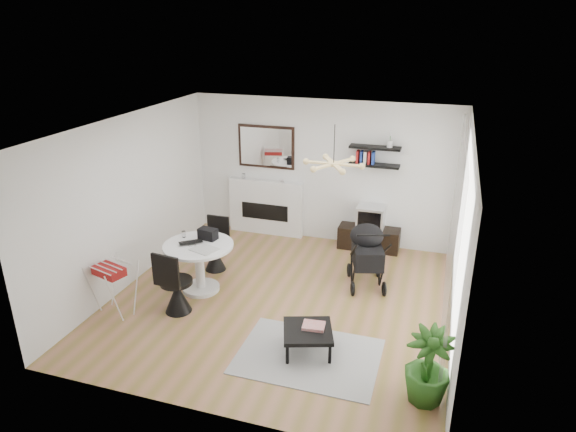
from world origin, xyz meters
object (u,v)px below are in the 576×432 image
(tv_console, at_px, (369,238))
(coffee_table, at_px, (308,332))
(stroller, at_px, (367,257))
(potted_plant, at_px, (428,366))
(crt_tv, at_px, (371,217))
(drying_rack, at_px, (114,288))
(dining_table, at_px, (199,260))
(fireplace, at_px, (266,201))

(tv_console, relative_size, coffee_table, 1.43)
(stroller, bearing_deg, potted_plant, -83.06)
(crt_tv, height_order, drying_rack, crt_tv)
(tv_console, bearing_deg, stroller, -82.70)
(dining_table, distance_m, drying_rack, 1.32)
(tv_console, distance_m, stroller, 1.37)
(crt_tv, xyz_separation_m, potted_plant, (1.26, -3.85, -0.17))
(potted_plant, bearing_deg, fireplace, 130.08)
(crt_tv, xyz_separation_m, coffee_table, (-0.25, -3.38, -0.34))
(fireplace, xyz_separation_m, drying_rack, (-1.08, -3.47, -0.27))
(tv_console, height_order, stroller, stroller)
(coffee_table, bearing_deg, stroller, 78.75)
(drying_rack, bearing_deg, tv_console, 63.10)
(tv_console, xyz_separation_m, coffee_table, (-0.24, -3.38, 0.08))
(tv_console, relative_size, dining_table, 1.03)
(fireplace, xyz_separation_m, dining_table, (-0.21, -2.48, -0.16))
(tv_console, height_order, potted_plant, potted_plant)
(tv_console, relative_size, drying_rack, 1.42)
(fireplace, bearing_deg, tv_console, -3.57)
(tv_console, xyz_separation_m, drying_rack, (-3.16, -3.34, 0.21))
(tv_console, bearing_deg, dining_table, -134.11)
(coffee_table, distance_m, potted_plant, 1.59)
(drying_rack, height_order, coffee_table, drying_rack)
(drying_rack, bearing_deg, coffee_table, 15.63)
(stroller, height_order, coffee_table, stroller)
(tv_console, relative_size, crt_tv, 2.28)
(potted_plant, bearing_deg, tv_console, 108.29)
(crt_tv, bearing_deg, potted_plant, -71.87)
(fireplace, relative_size, dining_table, 1.99)
(fireplace, height_order, drying_rack, fireplace)
(tv_console, relative_size, potted_plant, 1.22)
(dining_table, height_order, potted_plant, potted_plant)
(tv_console, distance_m, drying_rack, 4.60)
(dining_table, bearing_deg, tv_console, 45.89)
(dining_table, height_order, coffee_table, dining_table)
(dining_table, bearing_deg, potted_plant, -22.83)
(crt_tv, bearing_deg, drying_rack, -133.54)
(fireplace, bearing_deg, crt_tv, -3.64)
(drying_rack, bearing_deg, crt_tv, 62.96)
(drying_rack, bearing_deg, dining_table, 64.90)
(coffee_table, xyz_separation_m, potted_plant, (1.51, -0.47, 0.17))
(fireplace, height_order, crt_tv, fireplace)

